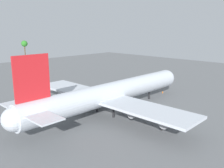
{
  "coord_description": "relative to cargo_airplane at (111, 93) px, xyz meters",
  "views": [
    {
      "loc": [
        -53.08,
        -51.33,
        26.37
      ],
      "look_at": [
        0.0,
        0.0,
        9.21
      ],
      "focal_mm": 38.82,
      "sensor_mm": 36.0,
      "label": 1
    }
  ],
  "objects": [
    {
      "name": "cargo_airplane",
      "position": [
        0.0,
        0.0,
        0.0
      ],
      "size": [
        69.46,
        59.43,
        20.47
      ],
      "color": "silver",
      "rests_on": "ground_plane"
    },
    {
      "name": "cargo_loader",
      "position": [
        26.46,
        16.31,
        -5.11
      ],
      "size": [
        4.74,
        3.86,
        2.4
      ],
      "color": "silver",
      "rests_on": "ground_plane"
    },
    {
      "name": "safety_cone_nose",
      "position": [
        31.5,
        0.99,
        -5.87
      ],
      "size": [
        0.54,
        0.54,
        0.77
      ],
      "primitive_type": "cone",
      "color": "orange",
      "rests_on": "ground_plane"
    },
    {
      "name": "ground_plane",
      "position": [
        0.24,
        -0.0,
        -6.26
      ],
      "size": [
        277.84,
        277.84,
        0.0
      ],
      "primitive_type": "plane",
      "color": "slate"
    }
  ]
}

